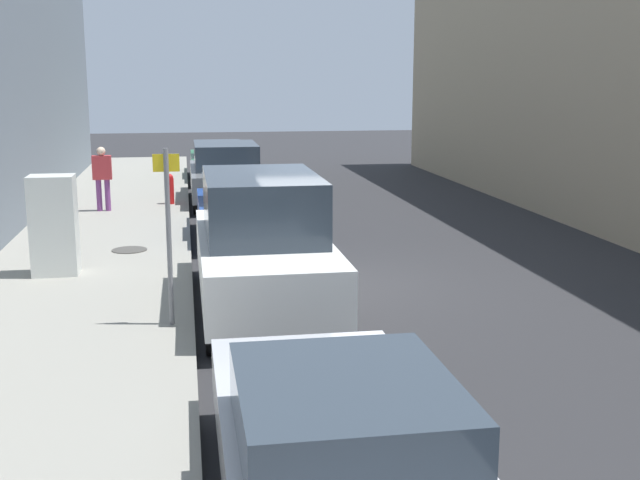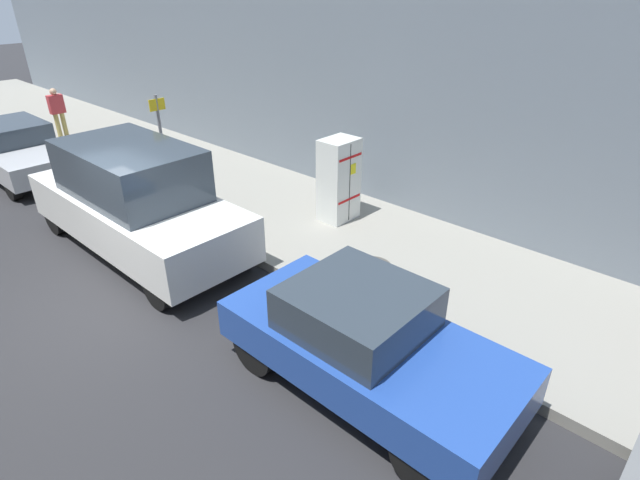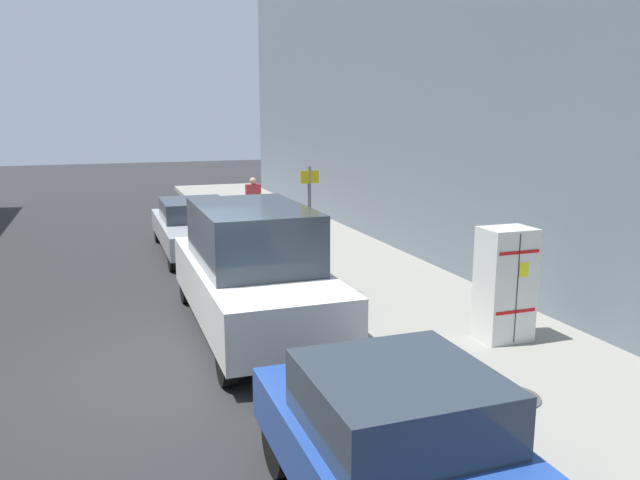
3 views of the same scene
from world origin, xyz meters
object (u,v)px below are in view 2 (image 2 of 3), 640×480
parked_sedan_silver (15,148)px  parked_hatchback_blue (365,341)px  pedestrian_walking_far (57,110)px  street_sign_post (163,146)px  parked_van_white (135,200)px  discarded_refrigerator (339,180)px

parked_sedan_silver → parked_hatchback_blue: 11.99m
parked_sedan_silver → parked_hatchback_blue: bearing=90.0°
parked_sedan_silver → pedestrian_walking_far: bearing=-134.9°
parked_hatchback_blue → pedestrian_walking_far: bearing=-98.4°
street_sign_post → parked_sedan_silver: (1.40, -5.29, -0.86)m
pedestrian_walking_far → parked_hatchback_blue: (2.07, 14.07, -0.30)m
street_sign_post → pedestrian_walking_far: size_ratio=1.60×
street_sign_post → parked_hatchback_blue: bearing=78.2°
street_sign_post → parked_van_white: bearing=39.6°
discarded_refrigerator → parked_sedan_silver: (3.44, -8.59, -0.34)m
pedestrian_walking_far → parked_van_white: 8.76m
street_sign_post → parked_hatchback_blue: street_sign_post is taller
pedestrian_walking_far → parked_hatchback_blue: 14.23m
discarded_refrigerator → pedestrian_walking_far: 10.75m
pedestrian_walking_far → parked_sedan_silver: 2.95m
discarded_refrigerator → pedestrian_walking_far: size_ratio=1.13×
parked_sedan_silver → parked_van_white: size_ratio=0.92×
discarded_refrigerator → street_sign_post: size_ratio=0.71×
discarded_refrigerator → parked_sedan_silver: bearing=-68.2°
discarded_refrigerator → street_sign_post: street_sign_post is taller
discarded_refrigerator → street_sign_post: 3.92m
street_sign_post → parked_sedan_silver: bearing=-75.2°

